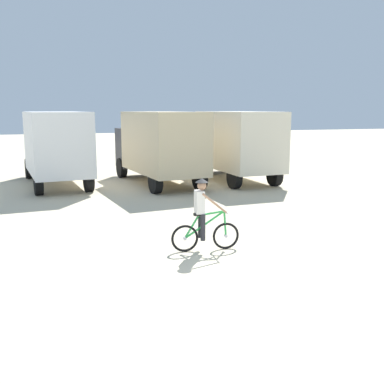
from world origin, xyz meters
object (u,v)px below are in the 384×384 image
at_px(cyclist_orange_shirt, 203,217).
at_px(box_truck_cream_rv, 233,142).
at_px(box_truck_avon_van, 55,145).
at_px(box_truck_tan_camper, 159,144).

bearing_deg(cyclist_orange_shirt, box_truck_cream_rv, 63.66).
bearing_deg(box_truck_cream_rv, box_truck_avon_van, 172.67).
xyz_separation_m(box_truck_tan_camper, cyclist_orange_shirt, (-1.40, -10.35, -1.03)).
relative_size(box_truck_tan_camper, cyclist_orange_shirt, 3.84).
bearing_deg(box_truck_avon_van, cyclist_orange_shirt, -74.47).
bearing_deg(cyclist_orange_shirt, box_truck_tan_camper, 82.29).
xyz_separation_m(box_truck_avon_van, box_truck_cream_rv, (8.32, -1.07, 0.00)).
height_order(box_truck_tan_camper, box_truck_cream_rv, same).
bearing_deg(box_truck_avon_van, box_truck_tan_camper, -13.54).
relative_size(box_truck_tan_camper, box_truck_cream_rv, 1.02).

